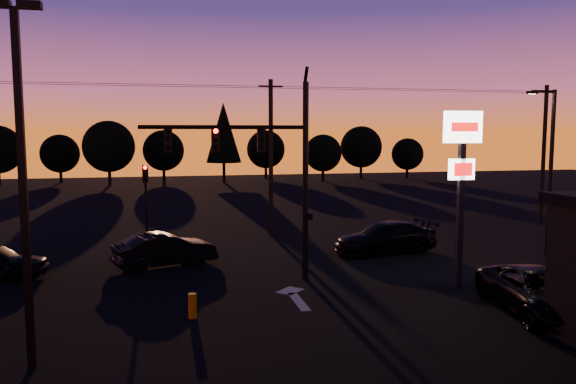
# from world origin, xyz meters

# --- Properties ---
(ground) EXTENTS (120.00, 120.00, 0.00)m
(ground) POSITION_xyz_m (0.00, 0.00, 0.00)
(ground) COLOR black
(ground) RESTS_ON ground
(lane_arrow) EXTENTS (1.20, 3.10, 0.01)m
(lane_arrow) POSITION_xyz_m (0.50, 1.67, 0.01)
(lane_arrow) COLOR beige
(lane_arrow) RESTS_ON ground
(traffic_signal_mast) EXTENTS (6.79, 0.52, 8.58)m
(traffic_signal_mast) POSITION_xyz_m (-0.10, 3.99, 4.94)
(traffic_signal_mast) COLOR black
(traffic_signal_mast) RESTS_ON ground
(secondary_signal) EXTENTS (0.30, 0.31, 4.35)m
(secondary_signal) POSITION_xyz_m (-5.00, 11.49, 2.86)
(secondary_signal) COLOR black
(secondary_signal) RESTS_ON ground
(parking_lot_light) EXTENTS (1.25, 0.30, 9.14)m
(parking_lot_light) POSITION_xyz_m (-7.50, -3.00, 5.27)
(parking_lot_light) COLOR black
(parking_lot_light) RESTS_ON ground
(pylon_sign) EXTENTS (1.50, 0.28, 6.80)m
(pylon_sign) POSITION_xyz_m (7.00, 1.50, 4.91)
(pylon_sign) COLOR black
(pylon_sign) RESTS_ON ground
(streetlight) EXTENTS (1.55, 0.35, 8.00)m
(streetlight) POSITION_xyz_m (13.91, 5.50, 4.42)
(streetlight) COLOR black
(streetlight) RESTS_ON ground
(utility_pole_1) EXTENTS (1.40, 0.26, 9.00)m
(utility_pole_1) POSITION_xyz_m (2.00, 14.00, 4.59)
(utility_pole_1) COLOR black
(utility_pole_1) RESTS_ON ground
(utility_pole_2) EXTENTS (1.40, 0.26, 9.00)m
(utility_pole_2) POSITION_xyz_m (20.00, 14.00, 4.59)
(utility_pole_2) COLOR black
(utility_pole_2) RESTS_ON ground
(power_wires) EXTENTS (36.00, 1.22, 0.07)m
(power_wires) POSITION_xyz_m (2.00, 14.00, 8.57)
(power_wires) COLOR black
(power_wires) RESTS_ON ground
(bollard) EXTENTS (0.27, 0.27, 0.81)m
(bollard) POSITION_xyz_m (-3.28, 0.05, 0.41)
(bollard) COLOR #C96E00
(bollard) RESTS_ON ground
(tree_1) EXTENTS (4.54, 4.54, 5.71)m
(tree_1) POSITION_xyz_m (-16.00, 53.00, 3.43)
(tree_1) COLOR black
(tree_1) RESTS_ON ground
(tree_2) EXTENTS (5.77, 5.78, 7.26)m
(tree_2) POSITION_xyz_m (-10.00, 48.00, 4.37)
(tree_2) COLOR black
(tree_2) RESTS_ON ground
(tree_3) EXTENTS (4.95, 4.95, 6.22)m
(tree_3) POSITION_xyz_m (-4.00, 52.00, 3.75)
(tree_3) COLOR black
(tree_3) RESTS_ON ground
(tree_4) EXTENTS (4.18, 4.18, 9.50)m
(tree_4) POSITION_xyz_m (3.00, 49.00, 5.93)
(tree_4) COLOR black
(tree_4) RESTS_ON ground
(tree_5) EXTENTS (4.95, 4.95, 6.22)m
(tree_5) POSITION_xyz_m (9.00, 54.00, 3.75)
(tree_5) COLOR black
(tree_5) RESTS_ON ground
(tree_6) EXTENTS (4.54, 4.54, 5.71)m
(tree_6) POSITION_xyz_m (15.00, 48.00, 3.43)
(tree_6) COLOR black
(tree_6) RESTS_ON ground
(tree_7) EXTENTS (5.36, 5.36, 6.74)m
(tree_7) POSITION_xyz_m (21.00, 51.00, 4.06)
(tree_7) COLOR black
(tree_7) RESTS_ON ground
(tree_8) EXTENTS (4.12, 4.12, 5.19)m
(tree_8) POSITION_xyz_m (27.00, 50.00, 3.12)
(tree_8) COLOR black
(tree_8) RESTS_ON ground
(car_mid) EXTENTS (4.82, 3.05, 1.50)m
(car_mid) POSITION_xyz_m (-4.10, 7.50, 0.75)
(car_mid) COLOR black
(car_mid) RESTS_ON ground
(car_right) EXTENTS (5.55, 2.95, 1.53)m
(car_right) POSITION_xyz_m (6.67, 7.98, 0.77)
(car_right) COLOR black
(car_right) RESTS_ON ground
(suv_parked) EXTENTS (3.18, 5.60, 1.48)m
(suv_parked) POSITION_xyz_m (7.97, -2.01, 0.74)
(suv_parked) COLOR black
(suv_parked) RESTS_ON ground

